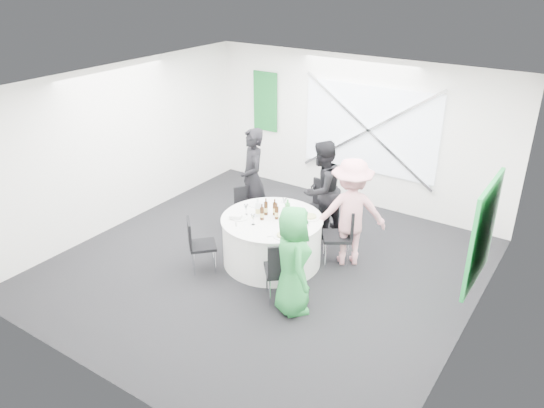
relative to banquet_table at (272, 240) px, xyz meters
The scene contains 46 objects.
floor 0.43m from the banquet_table, 90.00° to the right, with size 6.00×6.00×0.00m, color black.
ceiling 2.43m from the banquet_table, 90.00° to the right, with size 6.00×6.00×0.00m, color white.
wall_back 2.98m from the banquet_table, 90.00° to the left, with size 6.00×6.00×0.00m, color white.
wall_front 3.36m from the banquet_table, 90.00° to the right, with size 6.00×6.00×0.00m, color white.
wall_left 3.17m from the banquet_table, behind, with size 6.00×6.00×0.00m, color white.
wall_right 3.17m from the banquet_table, ahead, with size 6.00×6.00×0.00m, color white.
window_panel 2.99m from the banquet_table, 83.80° to the left, with size 2.60×0.03×1.60m, color white.
window_brace_a 2.96m from the banquet_table, 83.71° to the left, with size 0.05×0.05×3.16m, color silver.
window_brace_b 2.96m from the banquet_table, 83.71° to the left, with size 0.05×0.05×3.16m, color silver.
green_banner 3.65m from the banquet_table, 126.03° to the left, with size 0.55×0.04×1.20m, color #125A22.
green_sign 3.08m from the banquet_table, ahead, with size 0.05×1.20×1.40m, color #198A39.
banquet_table is the anchor object (origin of this frame).
chair_back 1.24m from the banquet_table, 83.09° to the left, with size 0.49×0.49×0.96m.
chair_back_left 1.11m from the banquet_table, 147.49° to the left, with size 0.51×0.51×0.82m.
chair_back_right 1.10m from the banquet_table, 32.27° to the left, with size 0.59×0.59×0.94m.
chair_front_right 1.11m from the banquet_table, 49.26° to the right, with size 0.61×0.61×0.95m.
chair_front_left 1.16m from the banquet_table, 133.89° to the right, with size 0.55×0.55×0.85m.
person_man_back_left 1.39m from the banquet_table, 138.76° to the left, with size 0.65×0.43×1.79m, color black.
person_man_back 1.30m from the banquet_table, 81.02° to the left, with size 0.82×0.45×1.69m, color black.
person_woman_pink 1.28m from the banquet_table, 34.17° to the left, with size 1.11×0.51×1.72m, color pink.
person_woman_green 1.32m from the banquet_table, 43.86° to the right, with size 0.75×0.49×1.53m, color #268E3E.
plate_back 0.67m from the banquet_table, 80.41° to the left, with size 0.26×0.26×0.01m.
plate_back_left 0.66m from the banquet_table, 150.99° to the left, with size 0.27×0.27×0.01m.
plate_back_right 0.70m from the banquet_table, 35.23° to the left, with size 0.29×0.29×0.04m.
plate_front_right 0.72m from the banquet_table, 41.20° to the right, with size 0.27×0.27×0.04m.
plate_front_left 0.63m from the banquet_table, 147.11° to the right, with size 0.26×0.26×0.01m.
napkin 0.69m from the banquet_table, 144.92° to the right, with size 0.18×0.12×0.05m, color silver.
beer_bottle_a 0.51m from the banquet_table, 160.28° to the left, with size 0.06×0.06×0.27m.
beer_bottle_b 0.50m from the banquet_table, 104.67° to the left, with size 0.06×0.06×0.26m.
beer_bottle_c 0.48m from the banquet_table, 18.49° to the left, with size 0.06×0.06×0.26m.
beer_bottle_d 0.50m from the banquet_table, 130.20° to the right, with size 0.06×0.06×0.26m.
green_water_bottle 0.55m from the banquet_table, 34.83° to the left, with size 0.08×0.08×0.31m.
clear_water_bottle 0.54m from the banquet_table, 166.24° to the right, with size 0.08×0.08×0.29m.
wine_glass_a 0.65m from the banquet_table, 94.84° to the left, with size 0.07×0.07×0.17m.
wine_glass_b 0.66m from the banquet_table, 164.31° to the right, with size 0.07×0.07×0.17m.
wine_glass_c 0.62m from the banquet_table, 26.00° to the right, with size 0.07×0.07×0.17m.
wine_glass_d 0.61m from the banquet_table, 109.46° to the right, with size 0.07×0.07×0.17m.
wine_glass_e 0.66m from the banquet_table, ahead, with size 0.07×0.07×0.17m.
fork_a 0.69m from the banquet_table, 152.48° to the right, with size 0.01×0.15×0.01m, color silver.
knife_a 0.69m from the banquet_table, 124.50° to the right, with size 0.01×0.15×0.01m, color silver.
fork_b 0.69m from the banquet_table, 70.74° to the left, with size 0.01×0.15×0.01m, color silver.
knife_b 0.69m from the banquet_table, 103.31° to the left, with size 0.01×0.15×0.01m, color silver.
fork_c 0.69m from the banquet_table, 14.19° to the left, with size 0.01×0.15×0.01m, color silver.
knife_c 0.69m from the banquet_table, 49.98° to the left, with size 0.01×0.15×0.01m, color silver.
fork_d 0.69m from the banquet_table, 56.23° to the right, with size 0.01×0.15×0.01m, color silver.
knife_d 0.69m from the banquet_table, 28.38° to the right, with size 0.01×0.15×0.01m, color silver.
Camera 1 is at (4.00, -5.79, 4.38)m, focal length 35.00 mm.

